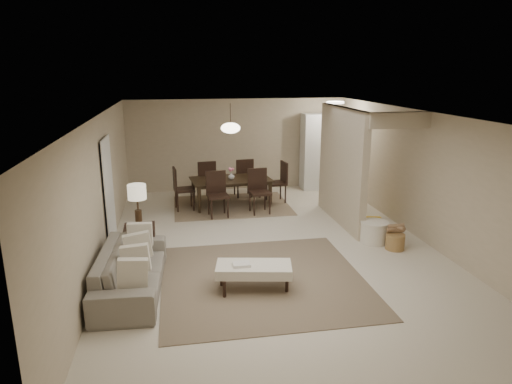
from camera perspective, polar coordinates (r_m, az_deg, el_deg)
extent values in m
plane|color=beige|center=(8.70, 1.95, -6.93)|extent=(9.00, 9.00, 0.00)
plane|color=white|center=(8.11, 2.10, 9.69)|extent=(9.00, 9.00, 0.00)
plane|color=tan|center=(12.67, -2.29, 5.92)|extent=(6.00, 0.00, 6.00)
plane|color=tan|center=(8.24, -18.83, 0.14)|extent=(0.00, 9.00, 9.00)
plane|color=tan|center=(9.41, 20.20, 1.80)|extent=(0.00, 9.00, 9.00)
cube|color=tan|center=(9.99, 10.65, 3.21)|extent=(0.15, 2.50, 2.50)
cube|color=black|center=(8.87, -17.97, -0.31)|extent=(0.04, 0.90, 2.04)
cube|color=silver|center=(12.90, 8.38, 5.04)|extent=(1.20, 0.55, 2.10)
cylinder|color=white|center=(11.82, 9.88, 10.97)|extent=(0.44, 0.44, 0.05)
cube|color=brown|center=(7.44, 0.86, -10.84)|extent=(3.20, 3.20, 0.01)
imported|color=gray|center=(7.23, -15.32, -9.39)|extent=(2.31, 1.00, 0.66)
cube|color=beige|center=(7.00, -0.28, -9.63)|extent=(1.21, 0.72, 0.15)
cylinder|color=black|center=(6.87, -3.98, -12.09)|extent=(0.05, 0.05, 0.26)
cylinder|color=black|center=(7.01, 3.88, -11.47)|extent=(0.05, 0.05, 0.26)
cylinder|color=black|center=(7.20, -4.32, -10.73)|extent=(0.05, 0.05, 0.26)
cylinder|color=black|center=(7.35, 3.16, -10.18)|extent=(0.05, 0.05, 0.26)
cube|color=black|center=(8.42, -14.26, -6.06)|extent=(0.54, 0.54, 0.58)
cylinder|color=#412D1C|center=(8.27, -14.46, -3.20)|extent=(0.12, 0.12, 0.30)
cylinder|color=#412D1C|center=(8.19, -14.58, -1.34)|extent=(0.03, 0.03, 0.26)
cylinder|color=beige|center=(8.14, -14.68, 0.01)|extent=(0.32, 0.32, 0.26)
cylinder|color=beige|center=(9.16, 14.57, -4.89)|extent=(0.54, 0.54, 0.42)
cylinder|color=olive|center=(8.95, 16.99, -5.96)|extent=(0.46, 0.46, 0.30)
cube|color=brown|center=(11.30, -3.06, -1.69)|extent=(2.80, 2.10, 0.01)
imported|color=black|center=(11.21, -3.08, -0.06)|extent=(2.02, 1.27, 0.68)
imported|color=silver|center=(11.11, -3.11, 2.02)|extent=(0.16, 0.16, 0.16)
cube|color=yellow|center=(10.46, 13.07, -3.46)|extent=(1.05, 0.78, 0.01)
cylinder|color=#412D1C|center=(10.87, -3.22, 9.72)|extent=(0.02, 0.02, 0.50)
ellipsoid|color=#FFEAC6|center=(10.90, -3.20, 7.99)|extent=(0.46, 0.46, 0.25)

